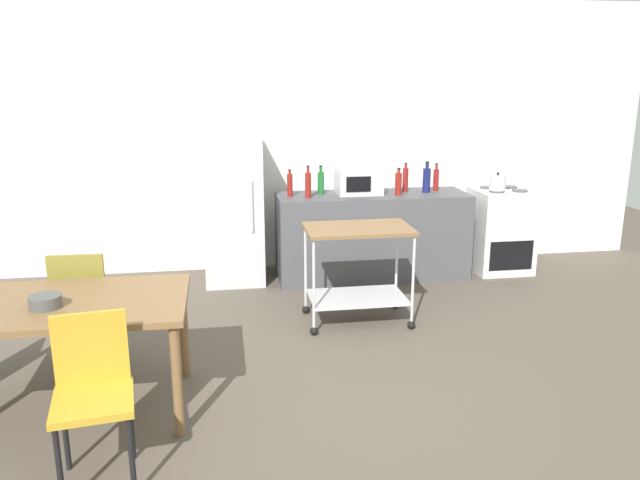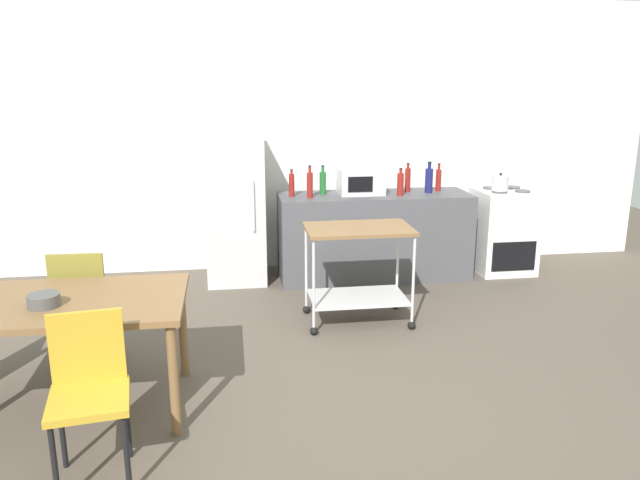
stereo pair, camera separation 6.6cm
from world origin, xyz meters
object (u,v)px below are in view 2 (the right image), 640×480
kitchen_cart (358,259)px  bottle_sparkling_water (429,180)px  bottle_soy_sauce (292,185)px  refrigerator (235,208)px  bottle_soda (408,179)px  microwave (361,181)px  bottle_wine (323,182)px  chair_mustard (89,386)px  chair_olive (83,299)px  bottle_hot_sauce (400,184)px  fruit_bowl (44,300)px  kettle (500,183)px  bottle_vinegar (438,180)px  stove_oven (503,231)px  bottle_olive_oil (310,184)px  dining_table (62,312)px

kitchen_cart → bottle_sparkling_water: bottle_sparkling_water is taller
bottle_soy_sauce → refrigerator: bearing=170.5°
refrigerator → bottle_soda: (1.82, -0.00, 0.26)m
microwave → bottle_wine: bearing=174.3°
refrigerator → chair_mustard: bearing=-104.0°
chair_olive → bottle_wine: 2.80m
microwave → bottle_hot_sauce: (0.39, -0.14, -0.01)m
bottle_sparkling_water → chair_olive: bearing=-150.7°
fruit_bowl → chair_olive: bearing=87.0°
bottle_soda → bottle_sparkling_water: bottle_sparkling_water is taller
bottle_hot_sauce → bottle_sparkling_water: (0.34, 0.11, 0.02)m
chair_olive → kettle: 4.28m
bottle_soy_sauce → bottle_hot_sauce: (1.11, -0.10, -0.00)m
bottle_soda → fruit_bowl: (-2.99, -2.62, -0.24)m
bottle_soy_sauce → bottle_vinegar: 1.58m
chair_mustard → refrigerator: (0.81, 3.24, 0.26)m
stove_oven → kitchen_cart: size_ratio=1.01×
kettle → fruit_bowl: bearing=-148.2°
bottle_olive_oil → bottle_sparkling_water: size_ratio=1.00×
dining_table → fruit_bowl: (-0.07, -0.10, 0.12)m
chair_olive → bottle_olive_oil: size_ratio=2.72×
refrigerator → kettle: size_ratio=6.47×
bottle_soy_sauce → kettle: (2.20, -0.08, -0.02)m
kitchen_cart → bottle_olive_oil: size_ratio=2.78×
stove_oven → bottle_wine: size_ratio=3.07×
chair_mustard → bottle_soy_sauce: 3.47m
bottle_hot_sauce → refrigerator: bearing=173.4°
bottle_wine → kitchen_cart: bearing=-85.0°
dining_table → fruit_bowl: size_ratio=7.89×
chair_olive → bottle_soda: (2.95, 1.86, 0.51)m
kitchen_cart → bottle_olive_oil: bottle_olive_oil is taller
stove_oven → bottle_soy_sauce: 2.39m
refrigerator → bottle_soy_sauce: 0.64m
kitchen_cart → fruit_bowl: size_ratio=4.79×
chair_mustard → kitchen_cart: size_ratio=0.98×
bottle_hot_sauce → bottle_vinegar: bearing=21.6°
dining_table → bottle_vinegar: bottle_vinegar is taller
microwave → bottle_olive_oil: bearing=-165.7°
bottle_olive_oil → bottle_hot_sauce: 0.94m
bottle_sparkling_water → fruit_bowl: (-3.20, -2.54, -0.25)m
chair_olive → fruit_bowl: bearing=89.0°
bottle_wine → bottle_hot_sauce: bottle_wine is taller
chair_mustard → bottle_olive_oil: bearing=54.8°
kitchen_cart → fruit_bowl: (-2.19, -1.31, 0.21)m
kitchen_cart → bottle_hot_sauce: 1.38m
refrigerator → bottle_soda: bearing=-0.0°
chair_olive → bottle_vinegar: bottle_vinegar is taller
chair_olive → stove_oven: size_ratio=0.97×
refrigerator → microwave: bearing=-2.4°
microwave → bottle_vinegar: size_ratio=1.56×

